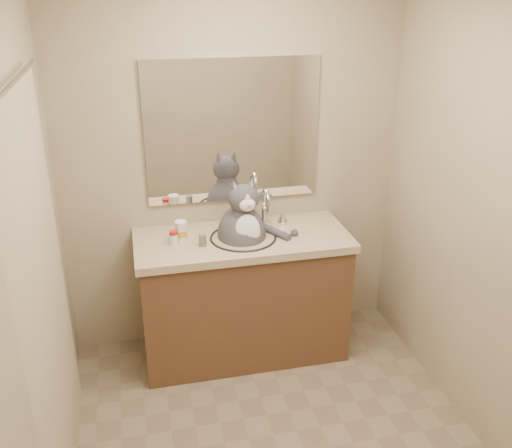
{
  "coord_description": "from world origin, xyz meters",
  "views": [
    {
      "loc": [
        -0.63,
        -2.2,
        2.34
      ],
      "look_at": [
        0.01,
        0.65,
        1.07
      ],
      "focal_mm": 40.0,
      "sensor_mm": 36.0,
      "label": 1
    }
  ],
  "objects_px": {
    "pill_bottle_redcap": "(174,238)",
    "grey_canister": "(202,240)",
    "cat": "(243,232)",
    "pill_bottle_orange": "(181,231)"
  },
  "relations": [
    {
      "from": "pill_bottle_redcap",
      "to": "grey_canister",
      "type": "xyz_separation_m",
      "value": [
        0.17,
        -0.06,
        -0.01
      ]
    },
    {
      "from": "cat",
      "to": "pill_bottle_redcap",
      "type": "distance_m",
      "value": 0.43
    },
    {
      "from": "cat",
      "to": "grey_canister",
      "type": "relative_size",
      "value": 8.36
    },
    {
      "from": "pill_bottle_orange",
      "to": "grey_canister",
      "type": "height_order",
      "value": "pill_bottle_orange"
    },
    {
      "from": "grey_canister",
      "to": "pill_bottle_orange",
      "type": "bearing_deg",
      "value": 138.27
    },
    {
      "from": "cat",
      "to": "pill_bottle_orange",
      "type": "bearing_deg",
      "value": 168.75
    },
    {
      "from": "cat",
      "to": "pill_bottle_orange",
      "type": "distance_m",
      "value": 0.38
    },
    {
      "from": "cat",
      "to": "pill_bottle_redcap",
      "type": "xyz_separation_m",
      "value": [
        -0.43,
        -0.02,
        0.01
      ]
    },
    {
      "from": "cat",
      "to": "grey_canister",
      "type": "distance_m",
      "value": 0.27
    },
    {
      "from": "cat",
      "to": "grey_canister",
      "type": "bearing_deg",
      "value": -170.97
    }
  ]
}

